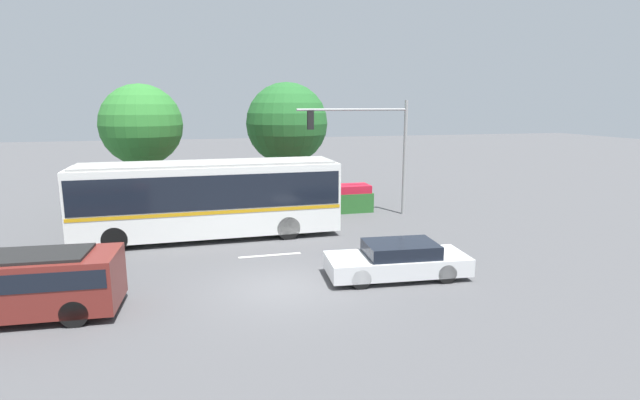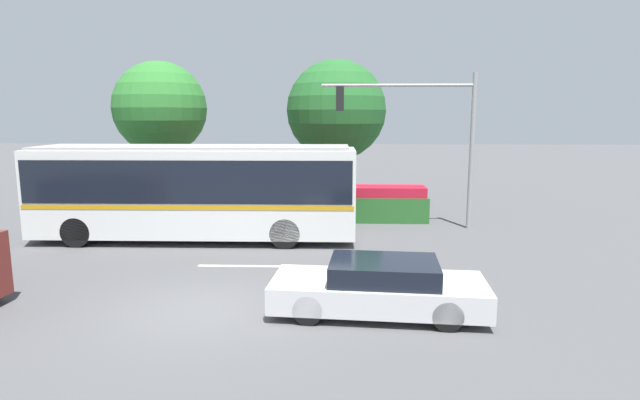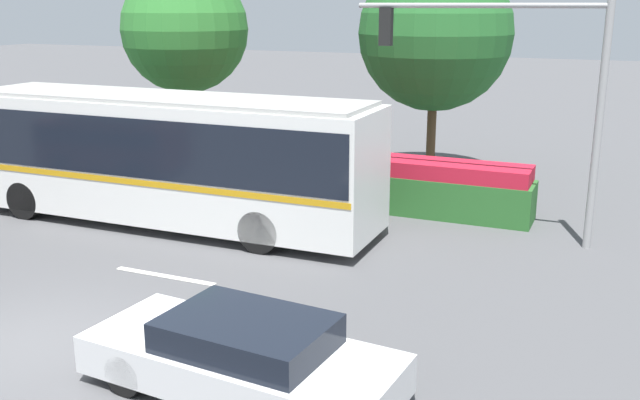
{
  "view_description": "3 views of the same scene",
  "coord_description": "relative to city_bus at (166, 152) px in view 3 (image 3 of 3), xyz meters",
  "views": [
    {
      "loc": [
        -2.46,
        -14.42,
        5.71
      ],
      "look_at": [
        2.19,
        3.52,
        2.06
      ],
      "focal_mm": 27.29,
      "sensor_mm": 36.0,
      "label": 1
    },
    {
      "loc": [
        3.05,
        -10.87,
        4.31
      ],
      "look_at": [
        2.56,
        2.64,
        2.1
      ],
      "focal_mm": 28.77,
      "sensor_mm": 36.0,
      "label": 2
    },
    {
      "loc": [
        8.73,
        -8.17,
        5.51
      ],
      "look_at": [
        2.41,
        6.41,
        1.15
      ],
      "focal_mm": 40.35,
      "sensor_mm": 36.0,
      "label": 3
    }
  ],
  "objects": [
    {
      "name": "street_tree_centre",
      "position": [
        4.86,
        7.6,
        2.72
      ],
      "size": [
        4.81,
        4.81,
        7.01
      ],
      "color": "brown",
      "rests_on": "ground"
    },
    {
      "name": "city_bus",
      "position": [
        0.0,
        0.0,
        0.0
      ],
      "size": [
        11.11,
        2.66,
        3.31
      ],
      "rotation": [
        0.0,
        0.0,
        3.15
      ],
      "color": "silver",
      "rests_on": "ground"
    },
    {
      "name": "traffic_light_pole",
      "position": [
        8.43,
        2.24,
        2.06
      ],
      "size": [
        5.81,
        0.24,
        5.92
      ],
      "rotation": [
        0.0,
        0.0,
        3.14
      ],
      "color": "gray",
      "rests_on": "ground"
    },
    {
      "name": "flowering_hedge",
      "position": [
        3.63,
        3.56,
        -1.16
      ],
      "size": [
        10.05,
        1.3,
        1.45
      ],
      "color": "#286028",
      "rests_on": "ground"
    },
    {
      "name": "street_tree_left",
      "position": [
        -3.11,
        5.75,
        2.78
      ],
      "size": [
        4.18,
        4.18,
        6.76
      ],
      "color": "brown",
      "rests_on": "ground"
    },
    {
      "name": "lane_stripe_near",
      "position": [
        2.1,
        -3.2,
        -1.87
      ],
      "size": [
        2.4,
        0.16,
        0.01
      ],
      "primitive_type": "cube",
      "color": "silver",
      "rests_on": "ground"
    },
    {
      "name": "ground_plane",
      "position": [
        1.93,
        -6.63,
        -1.88
      ],
      "size": [
        140.0,
        140.0,
        0.0
      ],
      "primitive_type": "plane",
      "color": "#4C4C4F"
    },
    {
      "name": "sedan_foreground",
      "position": [
        5.9,
        -6.62,
        -1.3
      ],
      "size": [
        4.82,
        2.23,
        1.2
      ],
      "rotation": [
        0.0,
        0.0,
        3.06
      ],
      "color": "silver",
      "rests_on": "ground"
    }
  ]
}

